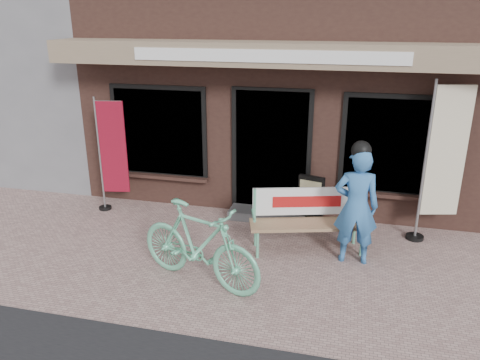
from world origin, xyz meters
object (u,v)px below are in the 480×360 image
(bicycle, at_px, (199,245))
(nobori_red, at_px, (111,154))
(person, at_px, (356,204))
(menu_stand, at_px, (311,200))
(nobori_cream, at_px, (442,161))
(bench, at_px, (307,215))

(bicycle, height_order, nobori_red, nobori_red)
(person, bearing_deg, menu_stand, 119.60)
(person, distance_m, nobori_red, 4.24)
(bicycle, relative_size, nobori_red, 0.91)
(bicycle, bearing_deg, menu_stand, -10.33)
(nobori_cream, bearing_deg, menu_stand, 163.53)
(person, xyz_separation_m, menu_stand, (-0.70, 1.06, -0.43))
(bench, distance_m, nobori_red, 3.57)
(bench, distance_m, menu_stand, 0.84)
(nobori_cream, xyz_separation_m, menu_stand, (-1.89, 0.08, -0.84))
(bicycle, bearing_deg, bench, -24.39)
(bench, bearing_deg, bicycle, -149.88)
(bench, height_order, menu_stand, bench)
(bench, height_order, nobori_cream, nobori_cream)
(person, height_order, menu_stand, person)
(nobori_red, xyz_separation_m, nobori_cream, (5.33, 0.09, 0.23))
(person, xyz_separation_m, bicycle, (-1.92, -1.06, -0.31))
(bicycle, height_order, nobori_cream, nobori_cream)
(nobori_cream, bearing_deg, bench, -172.15)
(bench, distance_m, nobori_cream, 2.14)
(bicycle, relative_size, nobori_cream, 0.74)
(bicycle, bearing_deg, nobori_red, 68.03)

